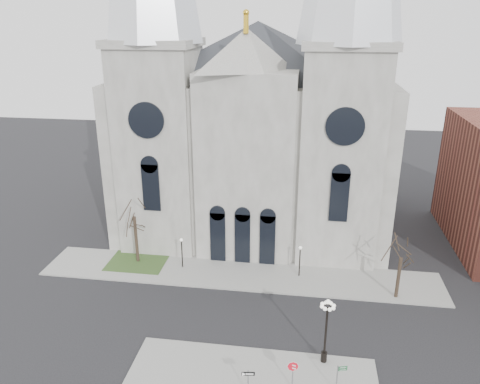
# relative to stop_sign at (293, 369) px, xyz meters

# --- Properties ---
(ground) EXTENTS (160.00, 160.00, 0.00)m
(ground) POSITION_rel_stop_sign_xyz_m (-5.92, 3.77, -1.77)
(ground) COLOR black
(ground) RESTS_ON ground
(sidewalk_far) EXTENTS (40.00, 6.00, 0.14)m
(sidewalk_far) POSITION_rel_stop_sign_xyz_m (-5.92, 14.77, -1.70)
(sidewalk_far) COLOR gray
(sidewalk_far) RESTS_ON ground
(grass_patch) EXTENTS (6.00, 5.00, 0.18)m
(grass_patch) POSITION_rel_stop_sign_xyz_m (-16.92, 15.77, -1.68)
(grass_patch) COLOR #2F4B20
(grass_patch) RESTS_ON ground
(cathedral) EXTENTS (33.00, 26.66, 54.00)m
(cathedral) POSITION_rel_stop_sign_xyz_m (-5.92, 26.63, 16.71)
(cathedral) COLOR gray
(cathedral) RESTS_ON ground
(tree_left) EXTENTS (3.20, 3.20, 7.50)m
(tree_left) POSITION_rel_stop_sign_xyz_m (-16.92, 15.77, 3.81)
(tree_left) COLOR black
(tree_left) RESTS_ON ground
(tree_right) EXTENTS (3.20, 3.20, 6.00)m
(tree_right) POSITION_rel_stop_sign_xyz_m (9.08, 12.77, 2.70)
(tree_right) COLOR black
(tree_right) RESTS_ON ground
(ped_lamp_left) EXTENTS (0.32, 0.32, 3.26)m
(ped_lamp_left) POSITION_rel_stop_sign_xyz_m (-11.92, 15.27, 0.56)
(ped_lamp_left) COLOR black
(ped_lamp_left) RESTS_ON sidewalk_far
(ped_lamp_right) EXTENTS (0.32, 0.32, 3.26)m
(ped_lamp_right) POSITION_rel_stop_sign_xyz_m (0.08, 15.27, 0.56)
(ped_lamp_right) COLOR black
(ped_lamp_right) RESTS_ON sidewalk_far
(stop_sign) EXTENTS (0.80, 0.23, 2.27)m
(stop_sign) POSITION_rel_stop_sign_xyz_m (0.00, 0.00, 0.00)
(stop_sign) COLOR slate
(stop_sign) RESTS_ON sidewalk_near
(globe_lamp) EXTENTS (1.43, 1.43, 5.42)m
(globe_lamp) POSITION_rel_stop_sign_xyz_m (2.25, 3.03, 1.78)
(globe_lamp) COLOR black
(globe_lamp) RESTS_ON sidewalk_near
(one_way_sign) EXTENTS (0.91, 0.16, 2.07)m
(one_way_sign) POSITION_rel_stop_sign_xyz_m (-2.97, -1.11, -0.22)
(one_way_sign) COLOR slate
(one_way_sign) RESTS_ON sidewalk_near
(street_name_sign) EXTENTS (0.68, 0.24, 2.18)m
(street_name_sign) POSITION_rel_stop_sign_xyz_m (3.10, 0.12, -0.34)
(street_name_sign) COLOR slate
(street_name_sign) RESTS_ON sidewalk_near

